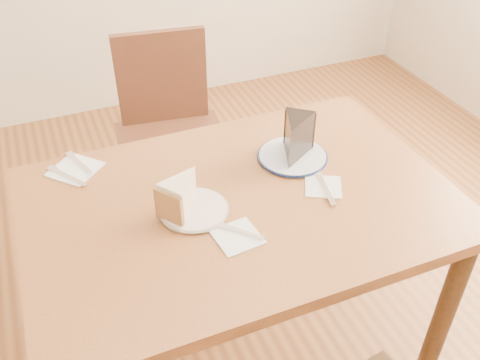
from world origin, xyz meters
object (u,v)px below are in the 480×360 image
Objects in this scene: table at (240,225)px; chocolate_cake at (295,140)px; plate_cream at (194,210)px; chair_far at (171,135)px; carrot_cake at (183,194)px; plate_navy at (292,156)px.

chocolate_cake is at bearing 26.51° from table.
table is 0.17m from plate_cream.
chair_far is (0.01, 0.78, -0.15)m from table.
chocolate_cake is (0.22, -0.66, 0.32)m from chair_far.
table is 10.28× the size of carrot_cake.
table is 1.34× the size of chair_far.
plate_navy is (0.22, -0.65, 0.26)m from chair_far.
plate_navy is 1.78× the size of carrot_cake.
plate_cream is 0.87× the size of plate_navy.
chocolate_cake is at bearing 17.66° from plate_cream.
chair_far reaches higher than chocolate_cake.
chair_far is 4.31× the size of plate_navy.
plate_navy is 0.07m from chocolate_cake.
table is 5.78× the size of plate_navy.
chocolate_cake is (0.22, 0.11, 0.17)m from table.
chair_far is 4.97× the size of plate_cream.
table is 0.79m from chair_far.
carrot_cake is (-0.02, 0.01, 0.05)m from plate_cream.
table is 9.18× the size of chocolate_cake.
plate_navy is (0.36, 0.13, 0.00)m from plate_cream.
plate_navy reaches higher than table.
plate_navy is 1.59× the size of chocolate_cake.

